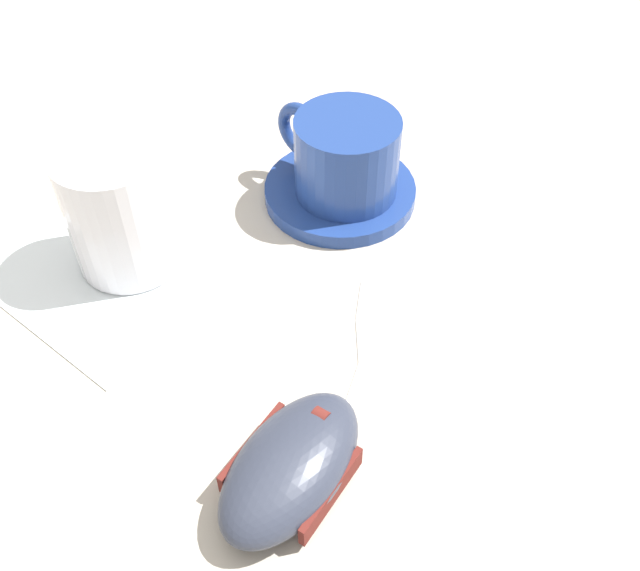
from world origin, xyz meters
The scene contains 7 objects.
ground_plane centered at (0.00, 0.00, 0.00)m, with size 3.00×3.00×0.00m, color #B2A899.
saucer centered at (0.13, -0.05, 0.01)m, with size 0.12×0.12×0.01m, color navy.
coffee_cup centered at (0.13, -0.06, 0.04)m, with size 0.08×0.11×0.06m.
computer_mouse centered at (-0.11, -0.13, 0.02)m, with size 0.11×0.07×0.04m.
mouse_cable centered at (0.03, -0.12, 0.00)m, with size 0.17×0.04×0.00m.
napkin_under_glass centered at (-0.01, 0.06, 0.00)m, with size 0.16×0.16×0.00m, color white.
drinking_glass centered at (0.00, 0.06, 0.05)m, with size 0.08×0.08×0.09m, color silver.
Camera 1 is at (-0.28, -0.23, 0.38)m, focal length 40.00 mm.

